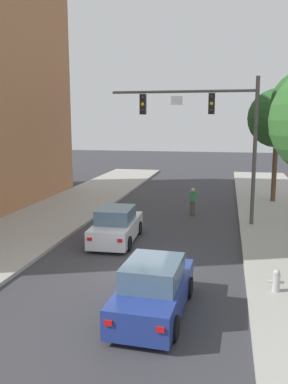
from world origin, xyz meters
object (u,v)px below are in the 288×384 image
object	(u,v)px
car_lead_white	(116,226)
street_tree_third	(277,118)
car_following_blue	(154,289)
traffic_signal_mast	(212,122)
fire_hydrant	(276,280)
pedestrian_crossing_road	(193,200)

from	to	relation	value
car_lead_white	street_tree_third	bearing A→B (deg)	53.21
car_following_blue	street_tree_third	xyz separation A→B (m)	(5.04, 17.26, 4.91)
car_lead_white	car_following_blue	distance (m)	7.22
car_following_blue	street_tree_third	bearing A→B (deg)	73.73
traffic_signal_mast	fire_hydrant	size ratio (longest dim) A/B	10.46
fire_hydrant	car_following_blue	bearing A→B (deg)	-151.25
car_following_blue	pedestrian_crossing_road	world-z (taller)	pedestrian_crossing_road
traffic_signal_mast	pedestrian_crossing_road	size ratio (longest dim) A/B	4.59
fire_hydrant	street_tree_third	xyz separation A→B (m)	(1.47, 15.30, 5.13)
pedestrian_crossing_road	street_tree_third	bearing A→B (deg)	44.05
traffic_signal_mast	fire_hydrant	distance (m)	10.17
traffic_signal_mast	fire_hydrant	bearing A→B (deg)	-74.00
street_tree_third	fire_hydrant	bearing A→B (deg)	-95.48
traffic_signal_mast	pedestrian_crossing_road	bearing A→B (deg)	119.46
pedestrian_crossing_road	fire_hydrant	distance (m)	11.05
traffic_signal_mast	car_lead_white	size ratio (longest dim) A/B	1.75
traffic_signal_mast	car_lead_white	distance (m)	7.32
car_following_blue	pedestrian_crossing_road	xyz separation A→B (m)	(0.04, 12.43, 0.19)
car_lead_white	fire_hydrant	size ratio (longest dim) A/B	5.97
pedestrian_crossing_road	car_following_blue	bearing A→B (deg)	-90.19
pedestrian_crossing_road	fire_hydrant	bearing A→B (deg)	-71.38
pedestrian_crossing_road	street_tree_third	world-z (taller)	street_tree_third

